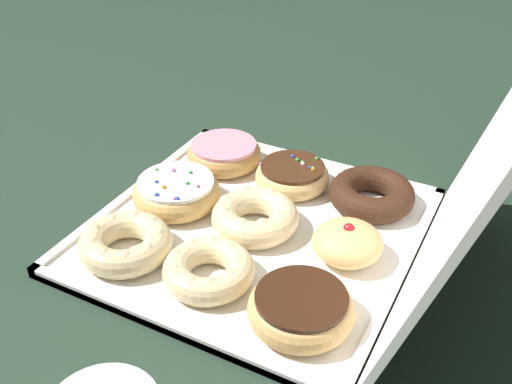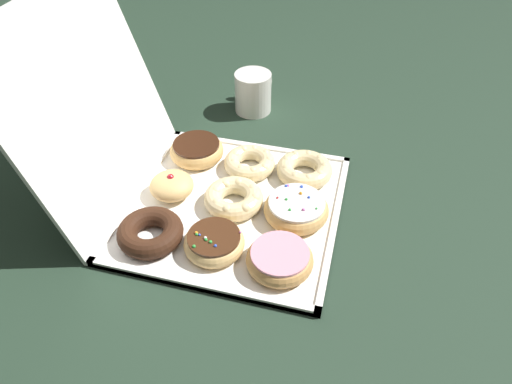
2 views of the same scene
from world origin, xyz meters
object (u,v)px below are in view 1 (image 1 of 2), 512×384
at_px(sprinkle_donut_1, 178,190).
at_px(chocolate_cake_ring_donut_6, 372,194).
at_px(donut_box, 255,231).
at_px(cruller_donut_2, 125,243).
at_px(pink_frosted_donut_0, 224,153).
at_px(cruller_donut_5, 206,269).
at_px(sprinkle_donut_3, 290,175).
at_px(jelly_filled_donut_7, 347,242).
at_px(chocolate_frosted_donut_8, 301,308).
at_px(cruller_donut_4, 254,214).

distance_m(sprinkle_donut_1, chocolate_cake_ring_donut_6, 0.27).
relative_size(donut_box, cruller_donut_2, 3.50).
distance_m(pink_frosted_donut_0, cruller_donut_5, 0.26).
xyz_separation_m(sprinkle_donut_3, chocolate_cake_ring_donut_6, (-0.01, 0.12, -0.00)).
bearing_deg(jelly_filled_donut_7, cruller_donut_5, -48.28).
xyz_separation_m(jelly_filled_donut_7, chocolate_frosted_donut_8, (0.13, -0.01, -0.00)).
height_order(sprinkle_donut_1, chocolate_cake_ring_donut_6, sprinkle_donut_1).
distance_m(donut_box, cruller_donut_4, 0.02).
distance_m(pink_frosted_donut_0, chocolate_cake_ring_donut_6, 0.23).
distance_m(pink_frosted_donut_0, sprinkle_donut_3, 0.11).
relative_size(donut_box, cruller_donut_5, 3.75).
height_order(sprinkle_donut_1, cruller_donut_2, sprinkle_donut_1).
distance_m(sprinkle_donut_1, chocolate_frosted_donut_8, 0.27).
height_order(cruller_donut_4, cruller_donut_5, cruller_donut_4).
bearing_deg(sprinkle_donut_1, sprinkle_donut_3, 133.53).
height_order(cruller_donut_4, jelly_filled_donut_7, jelly_filled_donut_7).
xyz_separation_m(sprinkle_donut_1, cruller_donut_5, (0.12, 0.12, -0.00)).
height_order(jelly_filled_donut_7, chocolate_frosted_donut_8, jelly_filled_donut_7).
bearing_deg(jelly_filled_donut_7, chocolate_cake_ring_donut_6, -175.49).
bearing_deg(sprinkle_donut_1, cruller_donut_4, 89.92).
distance_m(pink_frosted_donut_0, cruller_donut_4, 0.17).
bearing_deg(chocolate_frosted_donut_8, cruller_donut_4, -135.88).
relative_size(pink_frosted_donut_0, chocolate_cake_ring_donut_6, 0.97).
xyz_separation_m(cruller_donut_5, jelly_filled_donut_7, (-0.12, 0.13, 0.01)).
bearing_deg(chocolate_cake_ring_donut_6, cruller_donut_5, -26.81).
relative_size(cruller_donut_4, chocolate_cake_ring_donut_6, 0.97).
height_order(sprinkle_donut_1, chocolate_frosted_donut_8, sprinkle_donut_1).
xyz_separation_m(cruller_donut_2, sprinkle_donut_3, (-0.24, 0.11, -0.00)).
distance_m(donut_box, chocolate_frosted_donut_8, 0.18).
bearing_deg(cruller_donut_5, chocolate_cake_ring_donut_6, 153.19).
bearing_deg(jelly_filled_donut_7, cruller_donut_2, -63.25).
distance_m(sprinkle_donut_1, sprinkle_donut_3, 0.16).
bearing_deg(sprinkle_donut_1, chocolate_cake_ring_donut_6, 116.54).
xyz_separation_m(cruller_donut_2, jelly_filled_donut_7, (-0.12, 0.24, 0.00)).
bearing_deg(cruller_donut_2, cruller_donut_4, 138.24).
xyz_separation_m(sprinkle_donut_1, cruller_donut_4, (0.00, 0.12, -0.00)).
height_order(chocolate_cake_ring_donut_6, chocolate_frosted_donut_8, chocolate_frosted_donut_8).
bearing_deg(sprinkle_donut_1, pink_frosted_donut_0, 178.26).
relative_size(sprinkle_donut_1, cruller_donut_4, 1.06).
bearing_deg(cruller_donut_5, pink_frosted_donut_0, -154.40).
distance_m(cruller_donut_2, chocolate_cake_ring_donut_6, 0.34).
height_order(donut_box, cruller_donut_5, cruller_donut_5).
xyz_separation_m(sprinkle_donut_1, cruller_donut_2, (0.12, 0.01, -0.00)).
distance_m(chocolate_cake_ring_donut_6, chocolate_frosted_donut_8, 0.25).
height_order(donut_box, cruller_donut_4, cruller_donut_4).
distance_m(pink_frosted_donut_0, chocolate_frosted_donut_8, 0.34).
height_order(cruller_donut_2, jelly_filled_donut_7, jelly_filled_donut_7).
relative_size(sprinkle_donut_3, chocolate_frosted_donut_8, 0.92).
relative_size(pink_frosted_donut_0, cruller_donut_5, 1.06).
relative_size(jelly_filled_donut_7, chocolate_frosted_donut_8, 0.75).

